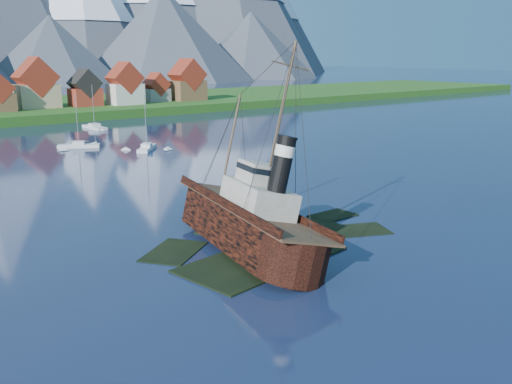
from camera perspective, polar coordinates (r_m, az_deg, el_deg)
ground at (r=63.73m, az=1.59°, el=-5.71°), size 1400.00×1400.00×0.00m
shoal at (r=66.48m, az=1.55°, el=-5.20°), size 31.71×21.24×1.14m
tugboat_wreck at (r=64.24m, az=-2.26°, el=-2.71°), size 7.10×30.61×24.25m
sailboat_d at (r=131.12m, az=-10.86°, el=4.27°), size 8.01×8.67×12.90m
sailboat_e at (r=172.07m, az=-15.84°, el=6.19°), size 3.02×11.40×13.17m
sailboat_f at (r=138.26m, az=-17.30°, el=4.38°), size 9.28×6.64×12.77m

